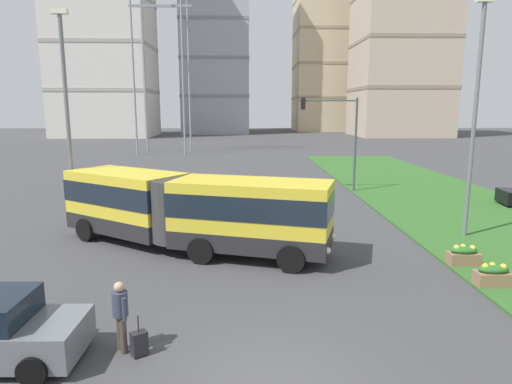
% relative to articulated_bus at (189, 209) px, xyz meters
% --- Properties ---
extents(articulated_bus, '(11.59, 7.23, 3.00)m').
position_rel_articulated_bus_xyz_m(articulated_bus, '(0.00, 0.00, 0.00)').
color(articulated_bus, yellow).
rests_on(articulated_bus, ground).
extents(pedestrian_crossing, '(0.39, 0.48, 1.74)m').
position_rel_articulated_bus_xyz_m(pedestrian_crossing, '(-0.60, -7.97, -0.65)').
color(pedestrian_crossing, '#4C4238').
rests_on(pedestrian_crossing, ground).
extents(rolling_suitcase, '(0.43, 0.41, 0.97)m').
position_rel_articulated_bus_xyz_m(rolling_suitcase, '(-0.15, -8.17, -1.34)').
color(rolling_suitcase, '#232328').
rests_on(rolling_suitcase, ground).
extents(flower_planter_1, '(1.10, 0.56, 0.74)m').
position_rel_articulated_bus_xyz_m(flower_planter_1, '(10.27, -4.38, -1.23)').
color(flower_planter_1, '#937051').
rests_on(flower_planter_1, grass_median).
extents(flower_planter_2, '(1.10, 0.56, 0.74)m').
position_rel_articulated_bus_xyz_m(flower_planter_2, '(10.27, -2.42, -1.23)').
color(flower_planter_2, '#937051').
rests_on(flower_planter_2, grass_median).
extents(traffic_light_far_right, '(4.04, 0.28, 6.45)m').
position_rel_articulated_bus_xyz_m(traffic_light_far_right, '(8.61, 12.64, 2.75)').
color(traffic_light_far_right, '#474C51').
rests_on(traffic_light_far_right, ground).
extents(streetlight_left, '(0.70, 0.28, 9.87)m').
position_rel_articulated_bus_xyz_m(streetlight_left, '(-5.59, 2.45, 3.73)').
color(streetlight_left, slate).
rests_on(streetlight_left, ground).
extents(streetlight_median, '(0.70, 0.28, 10.18)m').
position_rel_articulated_bus_xyz_m(streetlight_median, '(12.17, 1.34, 3.89)').
color(streetlight_median, slate).
rests_on(streetlight_median, ground).
extents(apartment_tower_west, '(19.64, 16.18, 54.71)m').
position_rel_articulated_bus_xyz_m(apartment_tower_west, '(-27.09, 78.60, 25.72)').
color(apartment_tower_west, silver).
rests_on(apartment_tower_west, ground).
extents(apartment_tower_westcentre, '(15.73, 20.03, 50.10)m').
position_rel_articulated_bus_xyz_m(apartment_tower_westcentre, '(-4.66, 94.11, 23.42)').
color(apartment_tower_westcentre, '#9EA3AD').
rests_on(apartment_tower_westcentre, ground).
extents(apartment_tower_centre, '(18.51, 17.64, 41.90)m').
position_rel_articulated_bus_xyz_m(apartment_tower_centre, '(24.80, 104.16, 19.32)').
color(apartment_tower_centre, beige).
rests_on(apartment_tower_centre, ground).
extents(apartment_tower_eastcentre, '(18.70, 18.30, 38.74)m').
position_rel_articulated_bus_xyz_m(apartment_tower_eastcentre, '(35.46, 79.60, 17.73)').
color(apartment_tower_eastcentre, '#C6B299').
rests_on(apartment_tower_eastcentre, ground).
extents(transmission_pylon, '(9.00, 6.24, 28.13)m').
position_rel_articulated_bus_xyz_m(transmission_pylon, '(-8.32, 41.36, 13.82)').
color(transmission_pylon, gray).
rests_on(transmission_pylon, ground).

